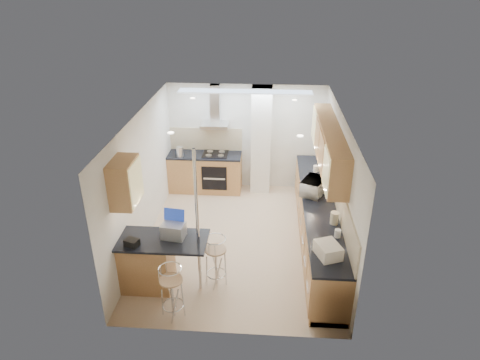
# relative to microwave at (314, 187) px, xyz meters

# --- Properties ---
(ground) EXTENTS (4.80, 4.80, 0.00)m
(ground) POSITION_rel_microwave_xyz_m (-1.40, -0.31, -1.07)
(ground) COLOR #CEAB89
(ground) RESTS_ON ground
(room_shell) EXTENTS (3.64, 4.84, 2.51)m
(room_shell) POSITION_rel_microwave_xyz_m (-1.08, 0.07, 0.47)
(room_shell) COLOR white
(room_shell) RESTS_ON ground
(right_counter) EXTENTS (0.63, 4.40, 0.92)m
(right_counter) POSITION_rel_microwave_xyz_m (0.10, -0.31, -0.61)
(right_counter) COLOR #A47741
(right_counter) RESTS_ON ground
(back_counter) EXTENTS (1.70, 0.63, 0.92)m
(back_counter) POSITION_rel_microwave_xyz_m (-2.35, 1.79, -0.61)
(back_counter) COLOR #A47741
(back_counter) RESTS_ON ground
(peninsula) EXTENTS (1.47, 0.72, 0.94)m
(peninsula) POSITION_rel_microwave_xyz_m (-2.53, -1.76, -0.60)
(peninsula) COLOR #A47741
(peninsula) RESTS_ON ground
(microwave) EXTENTS (0.57, 0.66, 0.31)m
(microwave) POSITION_rel_microwave_xyz_m (0.00, 0.00, 0.00)
(microwave) COLOR white
(microwave) RESTS_ON right_counter
(laptop) EXTENTS (0.39, 0.31, 0.24)m
(laptop) POSITION_rel_microwave_xyz_m (-2.34, -1.68, -0.01)
(laptop) COLOR #ABAFB3
(laptop) RESTS_ON peninsula
(bag) EXTENTS (0.25, 0.22, 0.11)m
(bag) POSITION_rel_microwave_xyz_m (-2.93, -1.96, -0.08)
(bag) COLOR black
(bag) RESTS_ON peninsula
(bar_stool_near) EXTENTS (0.47, 0.47, 0.90)m
(bar_stool_near) POSITION_rel_microwave_xyz_m (-2.25, -2.41, -0.62)
(bar_stool_near) COLOR tan
(bar_stool_near) RESTS_ON ground
(bar_stool_end) EXTENTS (0.51, 0.51, 0.91)m
(bar_stool_end) POSITION_rel_microwave_xyz_m (-1.68, -1.61, -0.62)
(bar_stool_end) COLOR tan
(bar_stool_end) RESTS_ON ground
(jar_a) EXTENTS (0.15, 0.15, 0.16)m
(jar_a) POSITION_rel_microwave_xyz_m (0.06, -0.03, -0.07)
(jar_a) COLOR silver
(jar_a) RESTS_ON right_counter
(jar_b) EXTENTS (0.14, 0.14, 0.14)m
(jar_b) POSITION_rel_microwave_xyz_m (0.14, 1.01, -0.09)
(jar_b) COLOR silver
(jar_b) RESTS_ON right_counter
(jar_c) EXTENTS (0.18, 0.18, 0.21)m
(jar_c) POSITION_rel_microwave_xyz_m (0.26, -1.05, -0.05)
(jar_c) COLOR beige
(jar_c) RESTS_ON right_counter
(jar_d) EXTENTS (0.10, 0.10, 0.13)m
(jar_d) POSITION_rel_microwave_xyz_m (0.26, -1.46, -0.09)
(jar_d) COLOR white
(jar_d) RESTS_ON right_counter
(bread_bin) EXTENTS (0.43, 0.48, 0.21)m
(bread_bin) POSITION_rel_microwave_xyz_m (0.05, -1.98, -0.05)
(bread_bin) COLOR silver
(bread_bin) RESTS_ON right_counter
(kettle) EXTENTS (0.16, 0.16, 0.24)m
(kettle) POSITION_rel_microwave_xyz_m (-2.89, 1.60, -0.03)
(kettle) COLOR silver
(kettle) RESTS_ON back_counter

